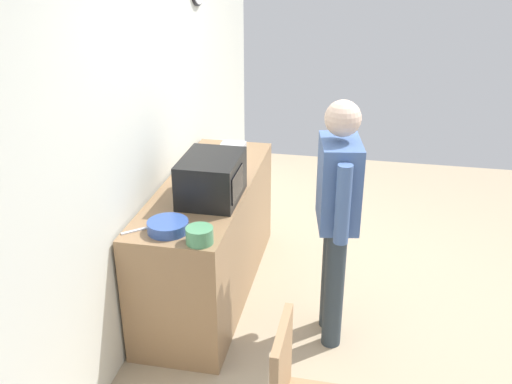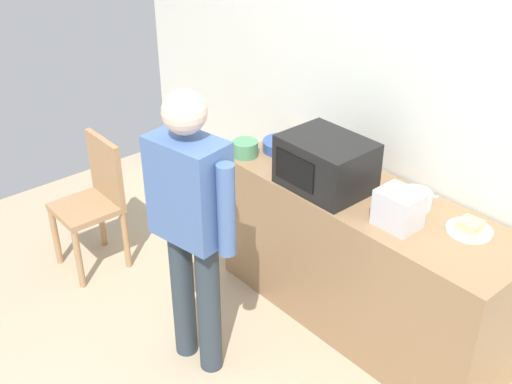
{
  "view_description": "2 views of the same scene",
  "coord_description": "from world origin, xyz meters",
  "px_view_note": "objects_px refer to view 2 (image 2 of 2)",
  "views": [
    {
      "loc": [
        -3.75,
        0.12,
        2.56
      ],
      "look_at": [
        -0.37,
        0.8,
        1.0
      ],
      "focal_mm": 40.58,
      "sensor_mm": 36.0,
      "label": 1
    },
    {
      "loc": [
        1.84,
        -1.28,
        2.71
      ],
      "look_at": [
        -0.37,
        0.64,
        1.01
      ],
      "focal_mm": 44.29,
      "sensor_mm": 36.0,
      "label": 2
    }
  ],
  "objects_px": {
    "sandwich_plate": "(470,228)",
    "salad_bowl": "(282,145)",
    "wooden_chair": "(95,198)",
    "mixing_bowl": "(245,148)",
    "microwave": "(326,164)",
    "spoon_utensil": "(423,195)",
    "fork_utensil": "(300,139)",
    "cereal_bowl": "(415,199)",
    "toaster": "(399,209)",
    "person_standing": "(191,217)"
  },
  "relations": [
    {
      "from": "microwave",
      "to": "person_standing",
      "type": "bearing_deg",
      "value": -99.03
    },
    {
      "from": "microwave",
      "to": "mixing_bowl",
      "type": "xyz_separation_m",
      "value": [
        -0.61,
        -0.09,
        -0.1
      ]
    },
    {
      "from": "sandwich_plate",
      "to": "toaster",
      "type": "xyz_separation_m",
      "value": [
        -0.28,
        -0.24,
        0.08
      ]
    },
    {
      "from": "microwave",
      "to": "toaster",
      "type": "relative_size",
      "value": 2.27
    },
    {
      "from": "fork_utensil",
      "to": "person_standing",
      "type": "relative_size",
      "value": 0.1
    },
    {
      "from": "microwave",
      "to": "person_standing",
      "type": "height_order",
      "value": "person_standing"
    },
    {
      "from": "toaster",
      "to": "spoon_utensil",
      "type": "relative_size",
      "value": 1.29
    },
    {
      "from": "wooden_chair",
      "to": "mixing_bowl",
      "type": "bearing_deg",
      "value": 43.24
    },
    {
      "from": "spoon_utensil",
      "to": "sandwich_plate",
      "type": "bearing_deg",
      "value": -18.15
    },
    {
      "from": "cereal_bowl",
      "to": "toaster",
      "type": "distance_m",
      "value": 0.24
    },
    {
      "from": "sandwich_plate",
      "to": "spoon_utensil",
      "type": "bearing_deg",
      "value": 161.85
    },
    {
      "from": "fork_utensil",
      "to": "microwave",
      "type": "bearing_deg",
      "value": -31.61
    },
    {
      "from": "salad_bowl",
      "to": "person_standing",
      "type": "distance_m",
      "value": 1.06
    },
    {
      "from": "mixing_bowl",
      "to": "wooden_chair",
      "type": "bearing_deg",
      "value": -136.76
    },
    {
      "from": "cereal_bowl",
      "to": "sandwich_plate",
      "type": "bearing_deg",
      "value": 1.74
    },
    {
      "from": "fork_utensil",
      "to": "cereal_bowl",
      "type": "bearing_deg",
      "value": -7.0
    },
    {
      "from": "microwave",
      "to": "person_standing",
      "type": "xyz_separation_m",
      "value": [
        -0.14,
        -0.85,
        -0.07
      ]
    },
    {
      "from": "microwave",
      "to": "fork_utensil",
      "type": "distance_m",
      "value": 0.66
    },
    {
      "from": "microwave",
      "to": "cereal_bowl",
      "type": "bearing_deg",
      "value": 23.97
    },
    {
      "from": "salad_bowl",
      "to": "wooden_chair",
      "type": "bearing_deg",
      "value": -132.27
    },
    {
      "from": "toaster",
      "to": "mixing_bowl",
      "type": "bearing_deg",
      "value": -176.1
    },
    {
      "from": "sandwich_plate",
      "to": "spoon_utensil",
      "type": "xyz_separation_m",
      "value": [
        -0.38,
        0.12,
        -0.02
      ]
    },
    {
      "from": "fork_utensil",
      "to": "spoon_utensil",
      "type": "xyz_separation_m",
      "value": [
        0.99,
        0.01,
        0.0
      ]
    },
    {
      "from": "fork_utensil",
      "to": "spoon_utensil",
      "type": "relative_size",
      "value": 1.0
    },
    {
      "from": "microwave",
      "to": "toaster",
      "type": "bearing_deg",
      "value": -1.38
    },
    {
      "from": "salad_bowl",
      "to": "cereal_bowl",
      "type": "relative_size",
      "value": 1.37
    },
    {
      "from": "sandwich_plate",
      "to": "person_standing",
      "type": "relative_size",
      "value": 0.14
    },
    {
      "from": "sandwich_plate",
      "to": "mixing_bowl",
      "type": "xyz_separation_m",
      "value": [
        -1.43,
        -0.31,
        0.03
      ]
    },
    {
      "from": "mixing_bowl",
      "to": "spoon_utensil",
      "type": "distance_m",
      "value": 1.14
    },
    {
      "from": "sandwich_plate",
      "to": "toaster",
      "type": "distance_m",
      "value": 0.38
    },
    {
      "from": "microwave",
      "to": "wooden_chair",
      "type": "xyz_separation_m",
      "value": [
        -1.36,
        -0.8,
        -0.53
      ]
    },
    {
      "from": "fork_utensil",
      "to": "person_standing",
      "type": "xyz_separation_m",
      "value": [
        0.42,
        -1.19,
        0.08
      ]
    },
    {
      "from": "sandwich_plate",
      "to": "wooden_chair",
      "type": "xyz_separation_m",
      "value": [
        -2.18,
        -1.02,
        -0.4
      ]
    },
    {
      "from": "toaster",
      "to": "spoon_utensil",
      "type": "bearing_deg",
      "value": 104.76
    },
    {
      "from": "cereal_bowl",
      "to": "fork_utensil",
      "type": "bearing_deg",
      "value": 173.0
    },
    {
      "from": "wooden_chair",
      "to": "cereal_bowl",
      "type": "bearing_deg",
      "value": 28.81
    },
    {
      "from": "mixing_bowl",
      "to": "microwave",
      "type": "bearing_deg",
      "value": 8.47
    },
    {
      "from": "microwave",
      "to": "toaster",
      "type": "distance_m",
      "value": 0.54
    },
    {
      "from": "sandwich_plate",
      "to": "salad_bowl",
      "type": "height_order",
      "value": "salad_bowl"
    },
    {
      "from": "spoon_utensil",
      "to": "person_standing",
      "type": "xyz_separation_m",
      "value": [
        -0.57,
        -1.2,
        0.08
      ]
    },
    {
      "from": "sandwich_plate",
      "to": "fork_utensil",
      "type": "xyz_separation_m",
      "value": [
        -1.37,
        0.12,
        -0.02
      ]
    },
    {
      "from": "salad_bowl",
      "to": "spoon_utensil",
      "type": "relative_size",
      "value": 1.48
    },
    {
      "from": "microwave",
      "to": "sandwich_plate",
      "type": "xyz_separation_m",
      "value": [
        0.82,
        0.22,
        -0.13
      ]
    },
    {
      "from": "salad_bowl",
      "to": "cereal_bowl",
      "type": "height_order",
      "value": "cereal_bowl"
    },
    {
      "from": "mixing_bowl",
      "to": "spoon_utensil",
      "type": "xyz_separation_m",
      "value": [
        1.05,
        0.44,
        -0.05
      ]
    },
    {
      "from": "spoon_utensil",
      "to": "person_standing",
      "type": "distance_m",
      "value": 1.33
    },
    {
      "from": "microwave",
      "to": "spoon_utensil",
      "type": "relative_size",
      "value": 2.94
    },
    {
      "from": "person_standing",
      "to": "sandwich_plate",
      "type": "bearing_deg",
      "value": 48.48
    },
    {
      "from": "sandwich_plate",
      "to": "cereal_bowl",
      "type": "xyz_separation_m",
      "value": [
        -0.34,
        -0.01,
        0.02
      ]
    },
    {
      "from": "sandwich_plate",
      "to": "fork_utensil",
      "type": "height_order",
      "value": "sandwich_plate"
    }
  ]
}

